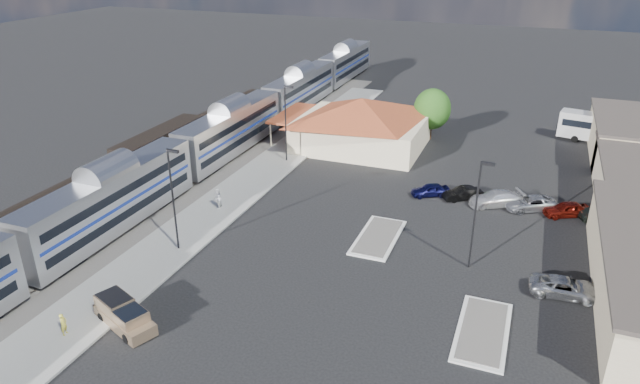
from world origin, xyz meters
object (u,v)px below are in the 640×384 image
(station_depot, at_px, (361,123))
(suv, at_px, (565,287))
(coach_bus, at_px, (608,128))
(pickup_truck, at_px, (124,316))

(station_depot, xyz_separation_m, suv, (23.60, -25.50, -2.44))
(suv, distance_m, coach_bus, 37.86)
(station_depot, bearing_deg, suv, -47.22)
(station_depot, bearing_deg, coach_bus, 22.79)
(station_depot, distance_m, suv, 34.83)
(station_depot, distance_m, pickup_truck, 40.23)
(pickup_truck, height_order, suv, pickup_truck)
(suv, relative_size, coach_bus, 0.43)
(station_depot, xyz_separation_m, coach_bus, (28.56, 12.00, -1.02))
(station_depot, distance_m, coach_bus, 31.00)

